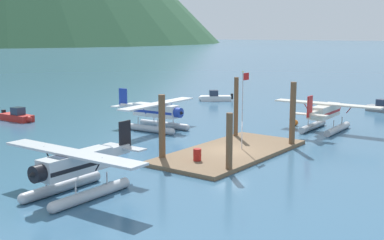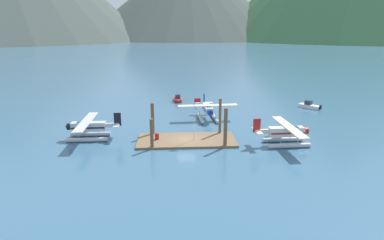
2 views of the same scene
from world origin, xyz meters
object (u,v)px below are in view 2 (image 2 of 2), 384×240
mooring_buoy (283,135)px  boat_red_open_north (178,99)px  fuel_drum (157,136)px  seaplane_white_bow_right (208,111)px  seaplane_cream_stbd_aft (286,134)px  seaplane_silver_port_fwd (89,129)px  boat_white_open_east (309,106)px  flagpole (195,114)px

mooring_buoy → boat_red_open_north: size_ratio=0.13×
fuel_drum → boat_red_open_north: (3.32, 26.48, -0.25)m
seaplane_white_bow_right → boat_red_open_north: (-5.01, 15.45, -1.09)m
fuel_drum → seaplane_white_bow_right: bearing=52.9°
seaplane_cream_stbd_aft → boat_red_open_north: size_ratio=2.13×
mooring_buoy → seaplane_cream_stbd_aft: bearing=-102.5°
mooring_buoy → seaplane_silver_port_fwd: size_ratio=0.06×
mooring_buoy → boat_white_open_east: boat_white_open_east is taller
flagpole → seaplane_cream_stbd_aft: 12.80m
boat_red_open_north → seaplane_silver_port_fwd: bearing=-117.9°
seaplane_white_bow_right → boat_red_open_north: bearing=108.0°
flagpole → seaplane_white_bow_right: size_ratio=0.59×
seaplane_cream_stbd_aft → seaplane_silver_port_fwd: bearing=171.7°
flagpole → seaplane_silver_port_fwd: size_ratio=0.59×
flagpole → seaplane_silver_port_fwd: flagpole is taller
seaplane_silver_port_fwd → seaplane_cream_stbd_aft: bearing=-8.3°
mooring_buoy → fuel_drum: bearing=-176.8°
seaplane_silver_port_fwd → seaplane_white_bow_right: bearing=27.5°
fuel_drum → seaplane_cream_stbd_aft: size_ratio=0.08×
seaplane_white_bow_right → boat_red_open_north: seaplane_white_bow_right is taller
seaplane_cream_stbd_aft → seaplane_silver_port_fwd: size_ratio=1.00×
fuel_drum → mooring_buoy: fuel_drum is taller
seaplane_cream_stbd_aft → boat_red_open_north: 32.36m
flagpole → seaplane_silver_port_fwd: (-15.21, 2.13, -2.55)m
seaplane_silver_port_fwd → boat_red_open_north: seaplane_silver_port_fwd is taller
flagpole → boat_white_open_east: 31.05m
seaplane_white_bow_right → boat_red_open_north: 16.28m
seaplane_silver_port_fwd → boat_white_open_east: bearing=23.2°
flagpole → fuel_drum: (-5.35, 0.58, -3.38)m
seaplane_white_bow_right → seaplane_cream_stbd_aft: size_ratio=1.00×
seaplane_cream_stbd_aft → boat_red_open_north: (-14.43, 28.94, -1.09)m
flagpole → boat_white_open_east: size_ratio=1.47×
mooring_buoy → seaplane_white_bow_right: size_ratio=0.06×
boat_red_open_north → flagpole: bearing=-85.7°
flagpole → mooring_buoy: bearing=7.0°
seaplane_silver_port_fwd → boat_red_open_north: 28.22m
fuel_drum → mooring_buoy: bearing=3.2°
seaplane_white_bow_right → mooring_buoy: bearing=-44.4°
boat_white_open_east → seaplane_silver_port_fwd: bearing=-156.8°
flagpole → fuel_drum: size_ratio=7.00×
seaplane_cream_stbd_aft → mooring_buoy: bearing=77.5°
seaplane_silver_port_fwd → boat_red_open_north: bearing=62.1°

